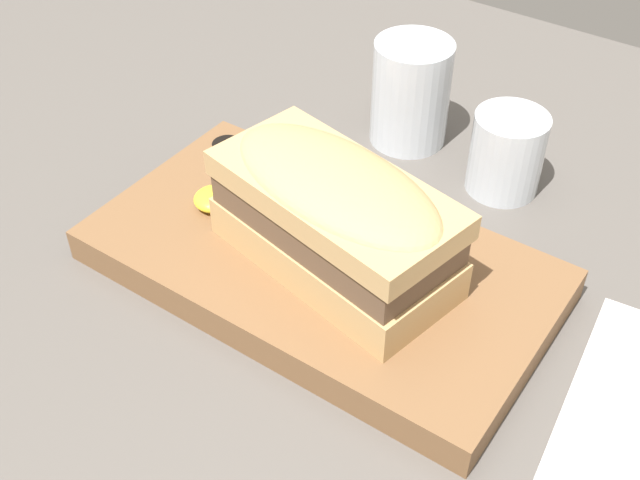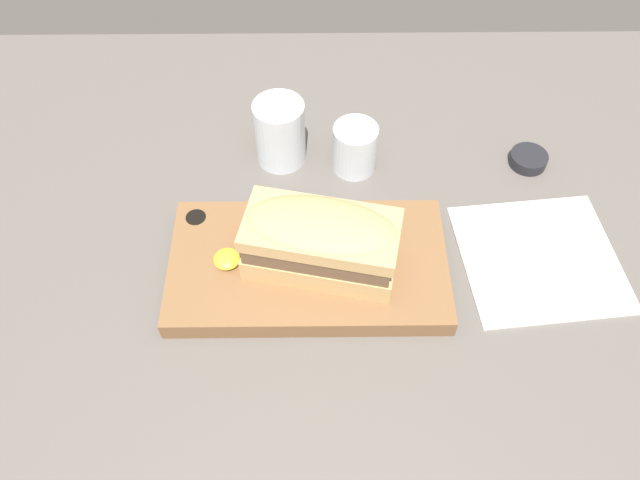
{
  "view_description": "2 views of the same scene",
  "coord_description": "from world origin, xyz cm",
  "px_view_note": "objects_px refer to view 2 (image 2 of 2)",
  "views": [
    {
      "loc": [
        20.84,
        -37.57,
        44.85
      ],
      "look_at": [
        -2.58,
        -3.82,
        8.2
      ],
      "focal_mm": 45.0,
      "sensor_mm": 36.0,
      "label": 1
    },
    {
      "loc": [
        -3.08,
        -45.18,
        67.63
      ],
      "look_at": [
        -2.67,
        -1.94,
        9.12
      ],
      "focal_mm": 35.0,
      "sensor_mm": 36.0,
      "label": 2
    }
  ],
  "objects_px": {
    "serving_board": "(308,265)",
    "condiment_dish": "(528,159)",
    "wine_glass": "(355,149)",
    "water_glass": "(280,136)",
    "napkin": "(538,256)",
    "sandwich": "(321,239)"
  },
  "relations": [
    {
      "from": "serving_board",
      "to": "condiment_dish",
      "type": "relative_size",
      "value": 6.47
    },
    {
      "from": "water_glass",
      "to": "serving_board",
      "type": "bearing_deg",
      "value": -79.03
    },
    {
      "from": "serving_board",
      "to": "water_glass",
      "type": "height_order",
      "value": "water_glass"
    },
    {
      "from": "serving_board",
      "to": "condiment_dish",
      "type": "distance_m",
      "value": 0.36
    },
    {
      "from": "serving_board",
      "to": "water_glass",
      "type": "bearing_deg",
      "value": 100.97
    },
    {
      "from": "napkin",
      "to": "condiment_dish",
      "type": "height_order",
      "value": "condiment_dish"
    },
    {
      "from": "napkin",
      "to": "condiment_dish",
      "type": "xyz_separation_m",
      "value": [
        0.02,
        0.16,
        0.01
      ]
    },
    {
      "from": "serving_board",
      "to": "sandwich",
      "type": "xyz_separation_m",
      "value": [
        0.02,
        -0.0,
        0.06
      ]
    },
    {
      "from": "serving_board",
      "to": "condiment_dish",
      "type": "height_order",
      "value": "serving_board"
    },
    {
      "from": "wine_glass",
      "to": "sandwich",
      "type": "bearing_deg",
      "value": -104.75
    },
    {
      "from": "water_glass",
      "to": "condiment_dish",
      "type": "relative_size",
      "value": 1.83
    },
    {
      "from": "condiment_dish",
      "to": "napkin",
      "type": "bearing_deg",
      "value": -96.79
    },
    {
      "from": "wine_glass",
      "to": "serving_board",
      "type": "bearing_deg",
      "value": -109.89
    },
    {
      "from": "sandwich",
      "to": "wine_glass",
      "type": "height_order",
      "value": "sandwich"
    },
    {
      "from": "water_glass",
      "to": "wine_glass",
      "type": "relative_size",
      "value": 1.36
    },
    {
      "from": "condiment_dish",
      "to": "wine_glass",
      "type": "bearing_deg",
      "value": -179.47
    },
    {
      "from": "sandwich",
      "to": "napkin",
      "type": "bearing_deg",
      "value": 4.96
    },
    {
      "from": "sandwich",
      "to": "wine_glass",
      "type": "xyz_separation_m",
      "value": [
        0.05,
        0.19,
        -0.04
      ]
    },
    {
      "from": "water_glass",
      "to": "condiment_dish",
      "type": "xyz_separation_m",
      "value": [
        0.35,
        -0.02,
        -0.03
      ]
    },
    {
      "from": "sandwich",
      "to": "napkin",
      "type": "xyz_separation_m",
      "value": [
        0.28,
        0.02,
        -0.07
      ]
    },
    {
      "from": "sandwich",
      "to": "wine_glass",
      "type": "relative_size",
      "value": 2.71
    },
    {
      "from": "wine_glass",
      "to": "condiment_dish",
      "type": "distance_m",
      "value": 0.25
    }
  ]
}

